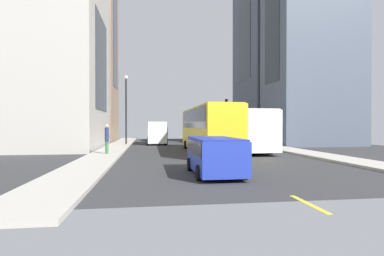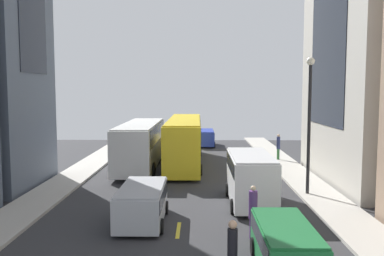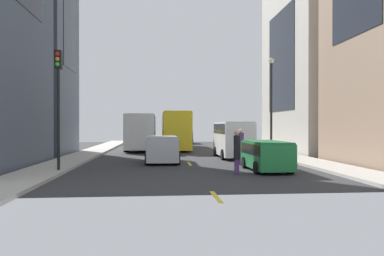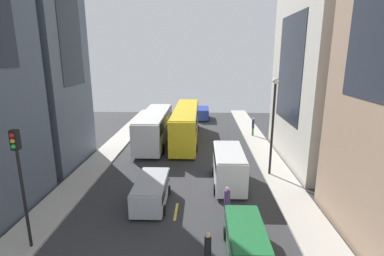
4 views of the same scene
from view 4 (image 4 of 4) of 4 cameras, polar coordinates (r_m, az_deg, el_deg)
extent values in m
plane|color=#333335|center=(27.85, -1.23, -5.13)|extent=(41.32, 41.32, 0.00)
cube|color=#B2ADA3|center=(29.21, -16.13, -4.62)|extent=(2.33, 44.00, 0.15)
cube|color=#B2ADA3|center=(28.42, 14.10, -5.01)|extent=(2.33, 44.00, 0.15)
cube|color=yellow|center=(18.29, -3.15, -16.00)|extent=(0.16, 2.00, 0.01)
cube|color=yellow|center=(27.85, -1.23, -5.11)|extent=(0.16, 2.00, 0.01)
cube|color=yellow|center=(37.91, -0.34, 0.12)|extent=(0.16, 2.00, 0.01)
cube|color=yellow|center=(48.16, 0.17, 3.14)|extent=(0.16, 2.00, 0.01)
cube|color=#B7B2A8|center=(27.72, 27.12, 10.18)|extent=(8.44, 11.99, 16.01)
cube|color=#1E232D|center=(27.72, 27.12, 10.18)|extent=(8.52, 6.60, 8.81)
cube|color=silver|center=(30.97, -7.32, 0.17)|extent=(2.55, 11.05, 3.00)
cube|color=black|center=(30.78, -7.37, 1.71)|extent=(2.60, 10.17, 1.20)
cube|color=beige|center=(30.64, -7.41, 2.97)|extent=(2.45, 10.61, 0.08)
cylinder|color=black|center=(34.75, -8.27, -0.49)|extent=(0.46, 1.00, 1.00)
cylinder|color=black|center=(34.41, -4.42, -0.53)|extent=(0.46, 1.00, 1.00)
cylinder|color=black|center=(28.31, -10.69, -3.99)|extent=(0.46, 1.00, 1.00)
cylinder|color=black|center=(27.89, -5.97, -4.09)|extent=(0.46, 1.00, 1.00)
cube|color=yellow|center=(31.88, -1.21, 0.84)|extent=(2.45, 13.31, 3.30)
cube|color=black|center=(31.69, -1.21, 2.35)|extent=(2.50, 12.24, 1.48)
cube|color=gold|center=(31.53, -1.22, 3.83)|extent=(2.35, 12.78, 0.08)
cylinder|color=black|center=(36.30, -2.61, 0.08)|extent=(0.44, 0.76, 0.76)
cylinder|color=black|center=(36.19, 0.95, 0.05)|extent=(0.44, 0.76, 0.76)
cylinder|color=black|center=(28.40, -3.93, -3.96)|extent=(0.44, 0.76, 0.76)
cylinder|color=black|center=(28.26, 0.63, -4.02)|extent=(0.44, 0.76, 0.76)
cube|color=white|center=(21.28, 7.21, -7.58)|extent=(2.05, 5.25, 2.30)
cube|color=black|center=(21.02, 7.27, -5.67)|extent=(2.09, 4.83, 0.69)
cube|color=silver|center=(20.87, 7.31, -4.55)|extent=(1.97, 5.04, 0.08)
cylinder|color=black|center=(23.09, 4.43, -8.37)|extent=(0.37, 0.72, 0.72)
cylinder|color=black|center=(23.25, 9.12, -8.35)|extent=(0.37, 0.72, 0.72)
cylinder|color=black|center=(20.13, 4.80, -11.91)|extent=(0.37, 0.72, 0.72)
cylinder|color=black|center=(20.31, 10.24, -11.85)|extent=(0.37, 0.72, 0.72)
cube|color=#1E7238|center=(14.72, 10.55, -20.80)|extent=(1.71, 4.10, 1.27)
cube|color=black|center=(14.55, 10.60, -19.77)|extent=(1.74, 3.77, 0.53)
cube|color=#1A612F|center=(14.35, 10.67, -18.59)|extent=(1.64, 3.94, 0.08)
cylinder|color=black|center=(15.96, 6.80, -19.76)|extent=(0.31, 0.62, 0.62)
cylinder|color=black|center=(16.16, 12.70, -19.55)|extent=(0.31, 0.62, 0.62)
cube|color=#B7BABF|center=(18.88, -7.96, -12.14)|extent=(1.87, 4.30, 1.39)
cube|color=black|center=(18.73, -8.00, -11.18)|extent=(1.91, 3.96, 0.58)
cube|color=#9C9EA2|center=(18.57, -8.04, -10.11)|extent=(1.80, 4.13, 0.08)
cylinder|color=black|center=(20.46, -9.69, -11.79)|extent=(0.34, 0.62, 0.62)
cylinder|color=black|center=(20.19, -4.79, -11.99)|extent=(0.34, 0.62, 0.62)
cylinder|color=black|center=(18.16, -11.42, -15.42)|extent=(0.34, 0.62, 0.62)
cylinder|color=black|center=(17.85, -5.82, -15.74)|extent=(0.34, 0.62, 0.62)
cube|color=#2338AD|center=(42.74, 1.96, 2.89)|extent=(1.89, 4.43, 1.39)
cube|color=black|center=(42.67, 1.96, 3.36)|extent=(1.92, 4.07, 0.58)
cube|color=navy|center=(42.60, 1.97, 3.86)|extent=(1.81, 4.25, 0.08)
cylinder|color=black|center=(44.20, 0.83, 2.55)|extent=(0.34, 0.62, 0.62)
cylinder|color=black|center=(44.20, 3.08, 2.53)|extent=(0.34, 0.62, 0.62)
cylinder|color=black|center=(41.52, 0.75, 1.79)|extent=(0.34, 0.62, 0.62)
cylinder|color=black|center=(41.52, 3.15, 1.77)|extent=(0.34, 0.62, 0.62)
cylinder|color=black|center=(13.20, 3.10, -22.64)|extent=(0.29, 0.29, 1.12)
sphere|color=tan|center=(12.80, 3.14, -20.17)|extent=(0.25, 0.25, 0.25)
cylinder|color=#593372|center=(17.28, 6.79, -16.50)|extent=(0.26, 0.26, 0.81)
cylinder|color=#593372|center=(16.82, 6.89, -13.71)|extent=(0.34, 0.34, 1.09)
sphere|color=beige|center=(16.53, 6.96, -11.71)|extent=(0.21, 0.21, 0.21)
cylinder|color=#336B38|center=(34.24, 11.80, -0.73)|extent=(0.22, 0.22, 0.86)
cylinder|color=navy|center=(34.02, 11.88, 0.79)|extent=(0.29, 0.29, 1.00)
sphere|color=beige|center=(33.89, 11.93, 1.80)|extent=(0.23, 0.23, 0.23)
cylinder|color=black|center=(16.02, -29.98, -12.09)|extent=(0.14, 0.14, 4.93)
cube|color=black|center=(15.06, -31.33, -1.99)|extent=(0.32, 0.32, 0.90)
sphere|color=red|center=(14.86, -31.82, -1.24)|extent=(0.20, 0.20, 0.20)
sphere|color=orange|center=(14.92, -31.69, -2.18)|extent=(0.20, 0.20, 0.20)
sphere|color=green|center=(14.98, -31.57, -3.10)|extent=(0.20, 0.20, 0.20)
cylinder|color=black|center=(22.77, 15.44, -0.43)|extent=(0.18, 0.18, 7.01)
sphere|color=silver|center=(22.17, 16.07, 8.83)|extent=(0.44, 0.44, 0.44)
camera|label=1|loc=(55.68, 4.99, 6.86)|focal=28.61mm
camera|label=2|loc=(3.58, -96.21, -77.98)|focal=38.71mm
camera|label=3|loc=(10.11, -141.99, -54.67)|focal=34.76mm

